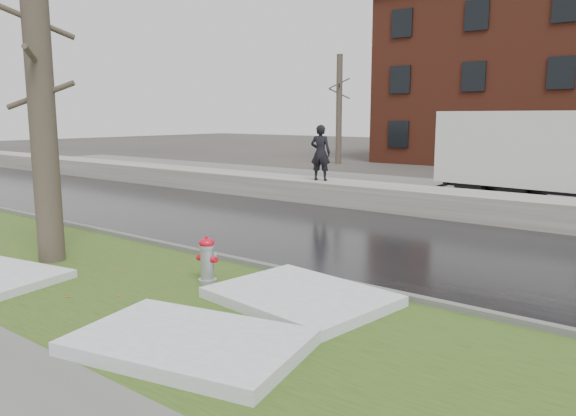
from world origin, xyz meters
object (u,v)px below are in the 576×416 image
Objects in this scene: box_truck at (548,157)px; fire_hydrant at (207,258)px; worker at (320,153)px; tree at (41,99)px.

fire_hydrant is at bearing -95.44° from box_truck.
worker is at bearing -143.89° from box_truck.
fire_hydrant is 0.13× the size of tree.
tree reaches higher than fire_hydrant.
box_truck is at bearing 66.16° from tree.
worker is at bearing 105.16° from fire_hydrant.
box_truck reaches higher than worker.
tree is 14.75m from box_truck.
tree is 3.40× the size of worker.
box_truck is (2.38, 12.53, 1.14)m from fire_hydrant.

